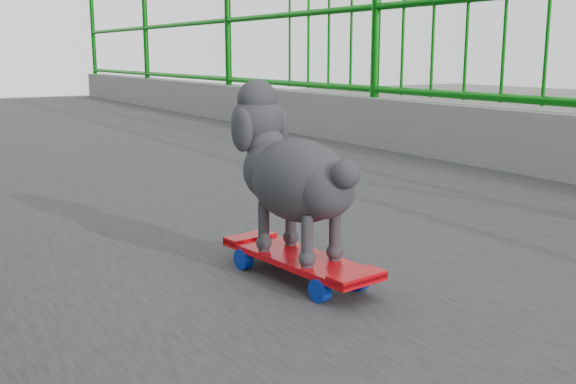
% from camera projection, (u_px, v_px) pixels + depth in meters
% --- Properties ---
extents(skateboard, '(0.20, 0.50, 0.06)m').
position_uv_depth(skateboard, '(298.00, 261.00, 1.72)').
color(skateboard, red).
rests_on(skateboard, footbridge).
extents(poodle, '(0.23, 0.48, 0.40)m').
position_uv_depth(poodle, '(292.00, 171.00, 1.69)').
color(poodle, '#2A282D').
rests_on(poodle, skateboard).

